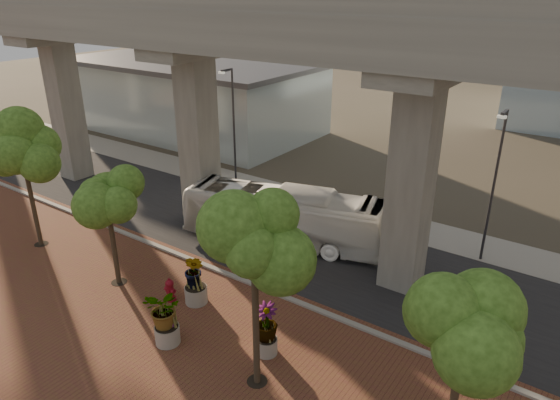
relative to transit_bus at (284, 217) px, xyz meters
The scene contains 18 objects.
ground 2.71m from the transit_bus, 76.48° to the right, with size 160.00×160.00×0.00m, color #3B362A.
brick_plaza 10.33m from the transit_bus, 87.02° to the right, with size 70.00×13.00×0.06m, color brown.
asphalt_road 1.55m from the transit_bus, 21.76° to the right, with size 90.00×8.00×0.04m, color black.
curb_strip 4.47m from the transit_bus, 82.80° to the right, with size 70.00×0.25×0.16m, color gray.
far_sidewalk 5.50m from the transit_bus, 84.26° to the left, with size 90.00×3.00×0.06m, color gray.
transit_viaduct 5.85m from the transit_bus, 21.76° to the right, with size 72.00×5.60×12.40m.
station_pavilion 23.92m from the transit_bus, 144.69° to the left, with size 23.00×13.00×6.30m.
transit_bus is the anchor object (origin of this frame).
fire_hydrant 7.21m from the transit_bus, 97.40° to the right, with size 0.52×0.47×1.03m.
planter_front 9.16m from the transit_bus, 83.53° to the right, with size 2.05×2.05×2.26m.
planter_right 8.64m from the transit_bus, 59.47° to the right, with size 1.95×1.95×2.08m.
planter_left 6.59m from the transit_bus, 89.20° to the right, with size 2.09×2.09×2.30m.
street_tree_far_west 13.08m from the transit_bus, 143.55° to the right, with size 4.00×4.00×6.98m.
street_tree_near_west 8.88m from the transit_bus, 117.24° to the right, with size 3.11×3.11×5.70m.
street_tree_near_east 10.78m from the transit_bus, 60.45° to the right, with size 3.65×3.65×6.87m.
street_tree_far_east 14.08m from the transit_bus, 36.32° to the right, with size 3.17×3.17×5.73m.
streetlamp_west 9.14m from the transit_bus, 146.73° to the left, with size 0.38×1.11×7.68m.
streetlamp_east 10.17m from the transit_bus, 23.64° to the left, with size 0.37×1.08×7.42m.
Camera 1 is at (12.55, -16.81, 12.33)m, focal length 32.00 mm.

